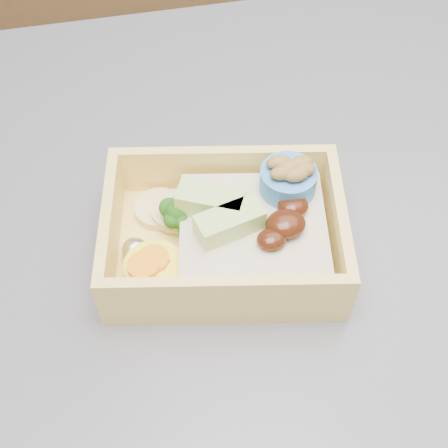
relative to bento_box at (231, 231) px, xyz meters
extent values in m
cube|color=#353439|center=(-0.12, -0.09, -0.04)|extent=(1.24, 0.84, 0.04)
cube|color=#F9D366|center=(-0.01, 0.00, -0.02)|extent=(0.20, 0.16, 0.01)
cube|color=#F9D366|center=(0.01, 0.06, 0.01)|extent=(0.17, 0.04, 0.04)
cube|color=#F9D366|center=(-0.02, -0.06, 0.01)|extent=(0.17, 0.04, 0.04)
cube|color=#F9D366|center=(0.08, -0.02, 0.01)|extent=(0.03, 0.11, 0.04)
cube|color=#F9D366|center=(-0.09, 0.02, 0.01)|extent=(0.03, 0.11, 0.04)
cube|color=tan|center=(0.02, 0.00, 0.00)|extent=(0.12, 0.12, 0.03)
ellipsoid|color=#351307|center=(0.04, -0.02, 0.02)|extent=(0.03, 0.03, 0.02)
ellipsoid|color=#351307|center=(0.05, 0.00, 0.02)|extent=(0.03, 0.02, 0.01)
ellipsoid|color=#351307|center=(0.02, -0.03, 0.02)|extent=(0.02, 0.02, 0.01)
cube|color=#ADD46F|center=(0.00, -0.01, 0.02)|extent=(0.05, 0.03, 0.02)
cube|color=#ADD46F|center=(-0.01, 0.01, 0.02)|extent=(0.05, 0.04, 0.02)
cylinder|color=#73B662|center=(-0.04, 0.02, -0.01)|extent=(0.01, 0.01, 0.02)
sphere|color=#1E5A14|center=(-0.04, 0.02, 0.01)|extent=(0.02, 0.02, 0.02)
sphere|color=#1E5A14|center=(-0.03, 0.02, 0.01)|extent=(0.02, 0.02, 0.02)
sphere|color=#1E5A14|center=(-0.04, 0.03, 0.01)|extent=(0.02, 0.02, 0.02)
sphere|color=#1E5A14|center=(-0.04, 0.01, 0.01)|extent=(0.01, 0.01, 0.01)
sphere|color=#1E5A14|center=(-0.04, 0.01, 0.01)|extent=(0.01, 0.01, 0.01)
sphere|color=#1E5A14|center=(-0.04, 0.03, 0.01)|extent=(0.01, 0.01, 0.01)
cylinder|color=yellow|center=(-0.06, -0.02, -0.01)|extent=(0.04, 0.04, 0.02)
cylinder|color=orange|center=(-0.06, -0.02, 0.01)|extent=(0.02, 0.02, 0.00)
cylinder|color=orange|center=(-0.07, -0.02, 0.01)|extent=(0.02, 0.02, 0.00)
cylinder|color=#D4B87A|center=(-0.05, 0.04, -0.01)|extent=(0.04, 0.04, 0.01)
cylinder|color=#D4B87A|center=(-0.04, 0.03, -0.01)|extent=(0.04, 0.04, 0.01)
ellipsoid|color=silver|center=(-0.02, 0.04, -0.01)|extent=(0.02, 0.02, 0.02)
ellipsoid|color=silver|center=(-0.07, 0.00, -0.01)|extent=(0.02, 0.02, 0.02)
cylinder|color=#3D82D3|center=(0.05, 0.02, 0.02)|extent=(0.04, 0.04, 0.02)
ellipsoid|color=brown|center=(0.05, 0.02, 0.04)|extent=(0.02, 0.02, 0.01)
ellipsoid|color=brown|center=(0.06, 0.02, 0.04)|extent=(0.02, 0.02, 0.01)
ellipsoid|color=brown|center=(0.04, 0.03, 0.04)|extent=(0.02, 0.02, 0.01)
ellipsoid|color=brown|center=(0.05, 0.01, 0.04)|extent=(0.02, 0.02, 0.01)
ellipsoid|color=brown|center=(0.04, 0.02, 0.04)|extent=(0.02, 0.02, 0.01)
ellipsoid|color=brown|center=(0.06, 0.02, 0.04)|extent=(0.02, 0.02, 0.01)
camera|label=1|loc=(-0.06, -0.27, 0.37)|focal=50.00mm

